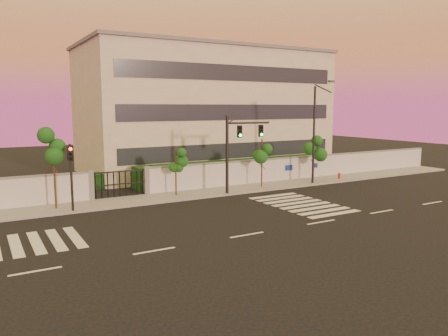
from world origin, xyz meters
The scene contains 14 objects.
ground centered at (0.00, 0.00, 0.00)m, with size 120.00×120.00×0.00m, color black.
sidewalk centered at (0.00, 10.50, 0.07)m, with size 60.00×3.00×0.15m, color gray.
perimeter_wall centered at (0.10, 12.00, 1.07)m, with size 60.00×0.36×2.20m.
hedge_row centered at (1.17, 14.74, 0.82)m, with size 41.00×4.25×1.80m.
institutional_building centered at (9.00, 21.99, 6.16)m, with size 24.40×12.40×12.25m.
road_markings centered at (-1.58, 3.76, 0.01)m, with size 57.00×7.62×0.02m.
street_tree_c centered at (-7.54, 10.39, 3.72)m, with size 1.47×1.17×5.05m.
street_tree_d centered at (0.72, 10.58, 2.63)m, with size 1.32×1.05×3.58m.
street_tree_e centered at (8.02, 10.25, 2.91)m, with size 1.40×1.12×3.95m.
street_tree_f centered at (13.53, 10.37, 2.96)m, with size 1.51×1.20×4.02m.
traffic_signal_main centered at (4.94, 9.21, 3.71)m, with size 3.71×0.48×5.87m.
traffic_signal_secondary centered at (-6.76, 9.25, 2.71)m, with size 0.33×0.33×4.26m.
streetlight_east centered at (12.68, 9.32, 4.60)m, with size 0.51×2.05×8.52m.
fire_hydrant centered at (16.21, 10.00, 0.34)m, with size 0.27×0.26×0.69m.
Camera 1 is at (-11.76, -18.11, 6.48)m, focal length 35.00 mm.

